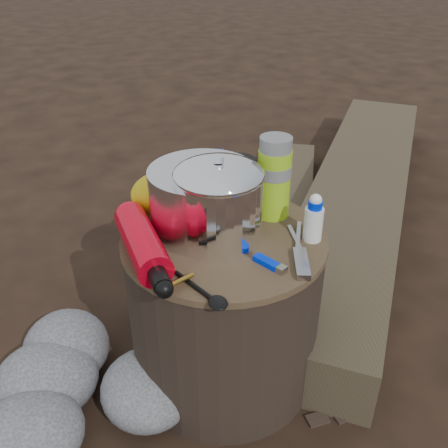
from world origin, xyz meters
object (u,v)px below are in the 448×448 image
object	(u,v)px
camping_pot	(219,202)
stump	(224,309)
travel_mug	(239,183)
fuel_bottle	(142,243)
thermos	(274,178)
log_main	(358,197)

from	to	relation	value
camping_pot	stump	bearing A→B (deg)	26.40
travel_mug	fuel_bottle	bearing A→B (deg)	-151.27
fuel_bottle	stump	bearing A→B (deg)	4.23
camping_pot	thermos	xyz separation A→B (m)	(0.17, 0.06, 0.00)
travel_mug	log_main	bearing A→B (deg)	33.42
log_main	travel_mug	bearing A→B (deg)	-106.46
fuel_bottle	travel_mug	world-z (taller)	travel_mug
travel_mug	camping_pot	bearing A→B (deg)	-126.08
log_main	camping_pot	world-z (taller)	camping_pot
fuel_bottle	thermos	distance (m)	0.36
stump	thermos	size ratio (longest dim) A/B	2.37
stump	travel_mug	distance (m)	0.33
stump	fuel_bottle	world-z (taller)	fuel_bottle
log_main	camping_pot	distance (m)	1.15
camping_pot	travel_mug	bearing A→B (deg)	53.92
thermos	travel_mug	bearing A→B (deg)	127.72
stump	fuel_bottle	xyz separation A→B (m)	(-0.20, -0.02, 0.26)
stump	log_main	size ratio (longest dim) A/B	0.23
camping_pot	fuel_bottle	size ratio (longest dim) A/B	0.63
thermos	travel_mug	xyz separation A→B (m)	(-0.06, 0.08, -0.04)
travel_mug	stump	bearing A→B (deg)	-123.19
camping_pot	travel_mug	world-z (taller)	camping_pot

